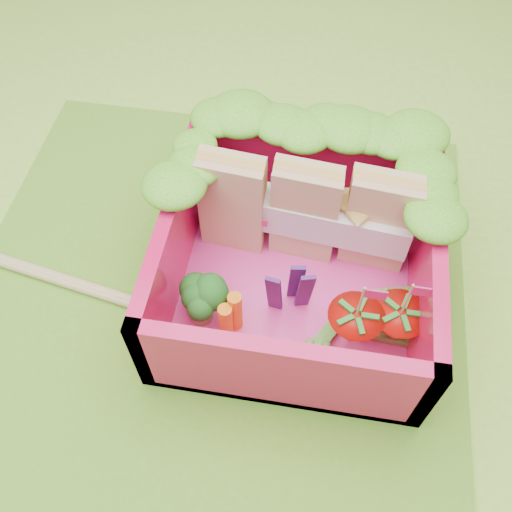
{
  "coord_description": "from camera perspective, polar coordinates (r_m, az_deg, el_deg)",
  "views": [
    {
      "loc": [
        0.47,
        -1.52,
        2.61
      ],
      "look_at": [
        0.21,
        0.07,
        0.28
      ],
      "focal_mm": 40.0,
      "sensor_mm": 36.0,
      "label": 1
    }
  ],
  "objects": [
    {
      "name": "snap_peas",
      "position": [
        2.88,
        11.1,
        -6.86
      ],
      "size": [
        0.62,
        0.58,
        0.05
      ],
      "color": "green",
      "rests_on": "bento_floor"
    },
    {
      "name": "lettuce_ruffle",
      "position": [
        2.86,
        5.79,
        11.35
      ],
      "size": [
        1.43,
        0.77,
        0.11
      ],
      "color": "#3E951B",
      "rests_on": "bento_box"
    },
    {
      "name": "bento_floor",
      "position": [
        3.01,
        3.92,
        -2.96
      ],
      "size": [
        1.3,
        1.3,
        0.05
      ],
      "primitive_type": "cube",
      "color": "#F43EA1",
      "rests_on": "placemat"
    },
    {
      "name": "strawberry_left",
      "position": [
        2.73,
        9.64,
        -7.15
      ],
      "size": [
        0.26,
        0.26,
        0.5
      ],
      "color": "#BB100B",
      "rests_on": "bento_floor"
    },
    {
      "name": "purple_wedges",
      "position": [
        2.74,
        3.59,
        -3.3
      ],
      "size": [
        0.22,
        0.11,
        0.38
      ],
      "color": "#3D1751",
      "rests_on": "bento_floor"
    },
    {
      "name": "sandwich_stack",
      "position": [
        2.89,
        4.98,
        4.37
      ],
      "size": [
        1.09,
        0.27,
        0.59
      ],
      "color": "tan",
      "rests_on": "bento_floor"
    },
    {
      "name": "placemat",
      "position": [
        3.04,
        -4.08,
        -3.36
      ],
      "size": [
        2.6,
        2.6,
        0.03
      ],
      "primitive_type": "cube",
      "color": "#66A725",
      "rests_on": "ground"
    },
    {
      "name": "broccoli",
      "position": [
        2.75,
        -5.73,
        -4.27
      ],
      "size": [
        0.31,
        0.31,
        0.24
      ],
      "color": "#7DAF54",
      "rests_on": "bento_floor"
    },
    {
      "name": "carrot_sticks",
      "position": [
        2.74,
        -2.53,
        -5.99
      ],
      "size": [
        0.11,
        0.12,
        0.27
      ],
      "color": "orange",
      "rests_on": "bento_floor"
    },
    {
      "name": "bento_box",
      "position": [
        2.8,
        4.21,
        -0.28
      ],
      "size": [
        1.3,
        1.3,
        0.55
      ],
      "color": "#E2134F",
      "rests_on": "placemat"
    },
    {
      "name": "strawberry_right",
      "position": [
        2.78,
        13.81,
        -6.77
      ],
      "size": [
        0.26,
        0.26,
        0.5
      ],
      "color": "#BB100B",
      "rests_on": "bento_floor"
    },
    {
      "name": "ground",
      "position": [
        3.06,
        -4.07,
        -3.5
      ],
      "size": [
        14.0,
        14.0,
        0.0
      ],
      "primitive_type": "plane",
      "color": "#86D93D",
      "rests_on": "ground"
    },
    {
      "name": "chopsticks",
      "position": [
        3.34,
        -23.14,
        -0.74
      ],
      "size": [
        2.25,
        0.45,
        0.05
      ],
      "color": "#E8CB7F",
      "rests_on": "placemat"
    }
  ]
}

